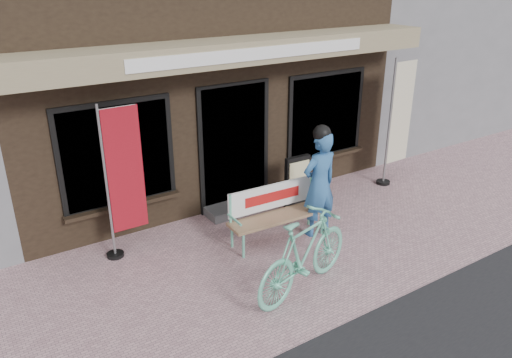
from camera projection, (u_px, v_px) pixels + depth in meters
ground at (304, 255)px, 7.35m from camera, size 70.00×70.00×0.00m
storefront at (157, 17)px, 10.03m from camera, size 7.00×6.77×6.00m
neighbor_right_near at (420, 9)px, 14.77m from camera, size 10.00×7.00×5.60m
bench at (276, 208)px, 7.62m from camera, size 1.62×0.48×0.87m
person at (319, 182)px, 7.62m from camera, size 0.62×0.42×1.79m
bicycle at (304, 254)px, 6.34m from camera, size 1.86×0.95×1.08m
nobori_red at (122, 179)px, 6.97m from camera, size 0.67×0.25×2.28m
nobori_cream at (398, 120)px, 9.43m from camera, size 0.71×0.27×2.43m
menu_stand at (297, 182)px, 8.62m from camera, size 0.48×0.12×0.95m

